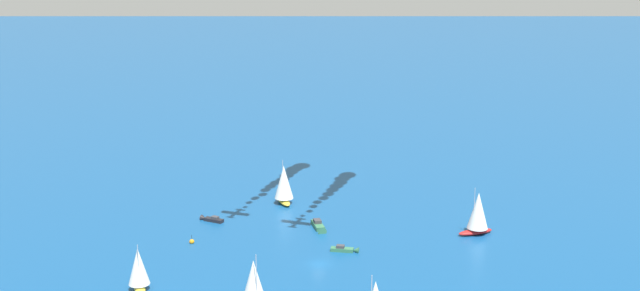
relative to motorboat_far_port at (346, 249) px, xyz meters
name	(u,v)px	position (x,y,z in m)	size (l,w,h in m)	color
ground_plane	(319,264)	(-5.61, 7.19, -0.48)	(2000.00, 2000.00, 0.00)	navy
motorboat_far_port	(346,249)	(0.00, 0.00, 0.00)	(3.77, 6.23, 1.77)	#33704C
sailboat_inshore	(139,269)	(-10.78, 43.10, 3.82)	(7.44, 4.35, 9.40)	gold
motorboat_trailing	(211,219)	(26.46, 26.95, 0.00)	(5.11, 5.69, 1.77)	black
sailboat_ahead	(478,213)	(4.13, -32.07, 4.62)	(5.42, 8.93, 11.17)	#B21E1E
sailboat_mid_cluster	(284,184)	(36.43, 7.32, 4.74)	(9.05, 5.27, 11.44)	gold
motorboat_outer_ring_a	(319,226)	(15.42, 2.62, 0.14)	(7.87, 2.17, 2.27)	#33704C
marker_buoy	(192,242)	(12.23, 32.21, -0.09)	(1.10, 1.10, 2.10)	orange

